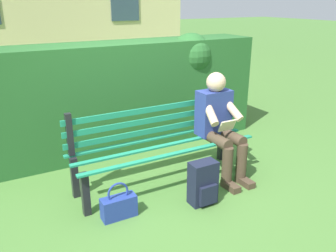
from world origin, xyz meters
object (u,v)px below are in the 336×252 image
person_seated (220,123)px  backpack (203,183)px  park_bench (160,142)px  handbag (119,206)px

person_seated → backpack: 0.80m
park_bench → backpack: (-0.15, 0.64, -0.25)m
park_bench → backpack: bearing=103.0°
park_bench → handbag: size_ratio=5.56×
person_seated → handbag: 1.47m
person_seated → backpack: (0.52, 0.45, -0.41)m
park_bench → person_seated: bearing=163.8°
person_seated → backpack: bearing=41.0°
park_bench → backpack: size_ratio=4.54×
backpack → handbag: bearing=-11.6°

